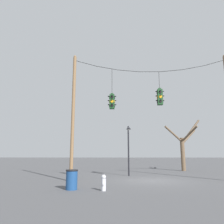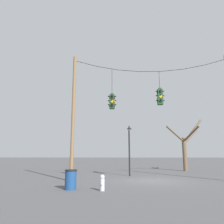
# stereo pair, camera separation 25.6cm
# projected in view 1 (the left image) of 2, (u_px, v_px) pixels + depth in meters

# --- Properties ---
(ground_plane) EXTENTS (200.00, 200.00, 0.00)m
(ground_plane) POSITION_uv_depth(u_px,v_px,m) (153.00, 181.00, 14.35)
(ground_plane) COLOR #4C4C4F
(utility_pole_left) EXTENTS (0.23, 0.23, 8.70)m
(utility_pole_left) POSITION_uv_depth(u_px,v_px,m) (73.00, 115.00, 14.86)
(utility_pole_left) COLOR brown
(utility_pole_left) RESTS_ON ground_plane
(span_wire) EXTENTS (10.70, 0.03, 0.90)m
(span_wire) POSITION_uv_depth(u_px,v_px,m) (150.00, 68.00, 15.46)
(span_wire) COLOR black
(traffic_light_over_intersection) EXTENTS (0.58, 0.58, 2.88)m
(traffic_light_over_intersection) POSITION_uv_depth(u_px,v_px,m) (112.00, 101.00, 15.02)
(traffic_light_over_intersection) COLOR #143819
(traffic_light_near_left_pole) EXTENTS (0.58, 0.58, 2.40)m
(traffic_light_near_left_pole) POSITION_uv_depth(u_px,v_px,m) (160.00, 97.00, 15.05)
(traffic_light_near_left_pole) COLOR #143819
(street_lamp) EXTENTS (0.41, 0.72, 4.01)m
(street_lamp) POSITION_uv_depth(u_px,v_px,m) (129.00, 140.00, 17.86)
(street_lamp) COLOR black
(street_lamp) RESTS_ON ground_plane
(bare_tree) EXTENTS (4.32, 3.50, 5.48)m
(bare_tree) POSITION_uv_depth(u_px,v_px,m) (184.00, 146.00, 23.34)
(bare_tree) COLOR brown
(bare_tree) RESTS_ON ground_plane
(fire_hydrant) EXTENTS (0.22, 0.30, 0.75)m
(fire_hydrant) POSITION_uv_depth(u_px,v_px,m) (104.00, 183.00, 10.46)
(fire_hydrant) COLOR silver
(fire_hydrant) RESTS_ON ground_plane
(trash_bin) EXTENTS (0.60, 0.60, 0.96)m
(trash_bin) POSITION_uv_depth(u_px,v_px,m) (72.00, 180.00, 10.81)
(trash_bin) COLOR navy
(trash_bin) RESTS_ON ground_plane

